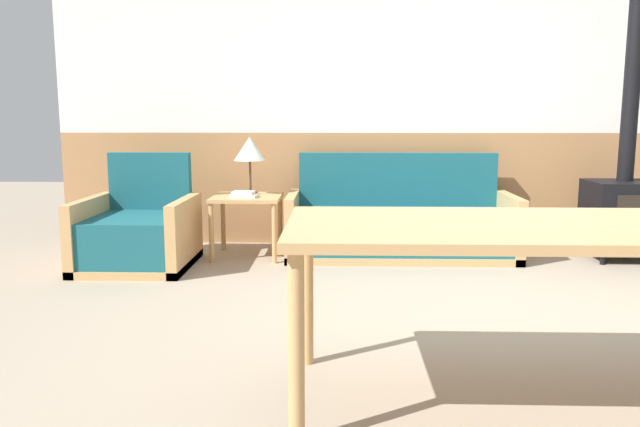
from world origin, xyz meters
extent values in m
plane|color=gray|center=(0.00, 0.00, 0.00)|extent=(16.00, 16.00, 0.00)
cube|color=#AD7A4C|center=(0.00, 2.63, 0.52)|extent=(7.20, 0.06, 1.03)
cube|color=white|center=(0.00, 2.63, 1.87)|extent=(7.20, 0.06, 1.67)
cube|color=tan|center=(-0.49, 2.08, 0.03)|extent=(1.92, 0.78, 0.06)
cube|color=#195660|center=(-0.49, 2.06, 0.23)|extent=(1.76, 0.70, 0.33)
cube|color=#195660|center=(-0.49, 2.42, 0.63)|extent=(1.76, 0.10, 0.47)
cube|color=tan|center=(-1.41, 2.08, 0.27)|extent=(0.08, 0.78, 0.53)
cube|color=tan|center=(0.43, 2.08, 0.27)|extent=(0.08, 0.78, 0.53)
cube|color=tan|center=(-2.60, 1.63, 0.03)|extent=(0.84, 0.88, 0.06)
cube|color=#195660|center=(-2.60, 1.61, 0.23)|extent=(0.68, 0.80, 0.35)
cube|color=#195660|center=(-2.60, 2.02, 0.64)|extent=(0.68, 0.10, 0.48)
cube|color=tan|center=(-2.98, 1.63, 0.27)|extent=(0.08, 0.88, 0.55)
cube|color=tan|center=(-2.22, 1.63, 0.27)|extent=(0.08, 0.88, 0.55)
cube|color=tan|center=(-1.79, 2.04, 0.50)|extent=(0.57, 0.57, 0.03)
cylinder|color=tan|center=(-2.04, 1.79, 0.24)|extent=(0.04, 0.04, 0.49)
cylinder|color=tan|center=(-1.53, 1.79, 0.24)|extent=(0.04, 0.04, 0.49)
cylinder|color=tan|center=(-2.04, 2.30, 0.24)|extent=(0.04, 0.04, 0.49)
cylinder|color=tan|center=(-1.53, 2.30, 0.24)|extent=(0.04, 0.04, 0.49)
cylinder|color=#4C3823|center=(-1.77, 2.14, 0.53)|extent=(0.13, 0.13, 0.02)
cylinder|color=#4C3823|center=(-1.77, 2.14, 0.67)|extent=(0.02, 0.02, 0.27)
cone|color=silver|center=(-1.77, 2.14, 0.91)|extent=(0.27, 0.27, 0.20)
cube|color=white|center=(-1.80, 1.93, 0.53)|extent=(0.23, 0.15, 0.03)
cube|color=white|center=(-1.80, 1.95, 0.56)|extent=(0.19, 0.14, 0.02)
cube|color=tan|center=(-0.17, -0.66, 0.74)|extent=(2.09, 0.87, 0.04)
cylinder|color=tan|center=(-1.16, -1.04, 0.36)|extent=(0.06, 0.06, 0.72)
cylinder|color=tan|center=(-1.16, -0.28, 0.36)|extent=(0.06, 0.06, 0.72)
cylinder|color=black|center=(1.12, 1.82, 0.05)|extent=(0.04, 0.04, 0.10)
cylinder|color=black|center=(1.12, 2.21, 0.05)|extent=(0.04, 0.04, 0.10)
cylinder|color=black|center=(1.59, 2.21, 0.05)|extent=(0.04, 0.04, 0.10)
cube|color=black|center=(1.36, 2.01, 0.38)|extent=(0.60, 0.49, 0.56)
cube|color=black|center=(1.36, 1.76, 0.38)|extent=(0.36, 0.01, 0.39)
cylinder|color=black|center=(1.36, 2.06, 1.54)|extent=(0.13, 0.13, 1.78)
camera|label=1|loc=(-1.01, -3.15, 1.18)|focal=35.00mm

